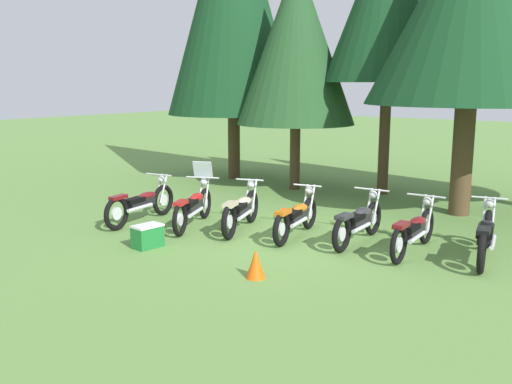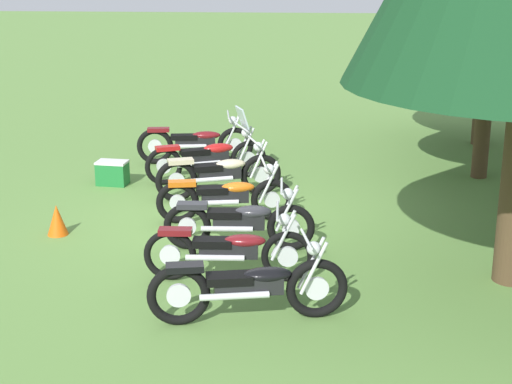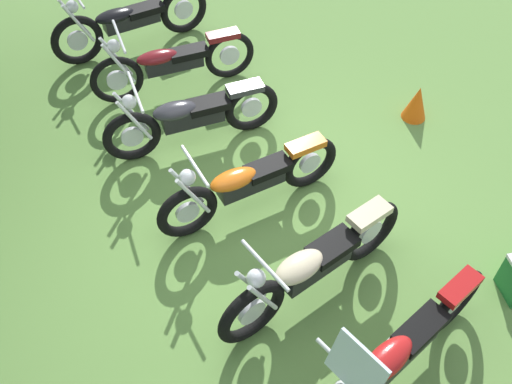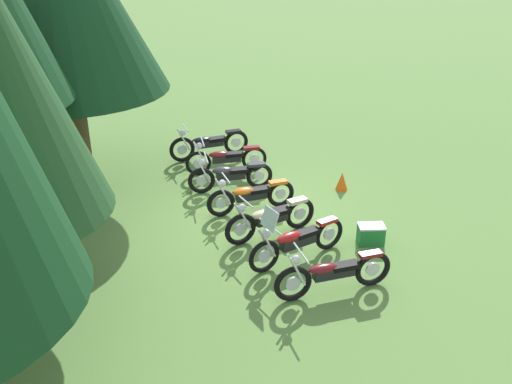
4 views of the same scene
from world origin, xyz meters
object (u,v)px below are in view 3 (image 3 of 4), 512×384
at_px(motorcycle_1, 398,353).
at_px(motorcycle_2, 314,265).
at_px(motorcycle_3, 250,182).
at_px(motorcycle_4, 191,116).
at_px(motorcycle_6, 131,20).
at_px(traffic_cone, 417,103).
at_px(motorcycle_5, 173,62).

relative_size(motorcycle_1, motorcycle_2, 1.02).
bearing_deg(motorcycle_3, motorcycle_1, 93.98).
height_order(motorcycle_3, motorcycle_4, motorcycle_4).
height_order(motorcycle_3, motorcycle_6, motorcycle_6).
distance_m(motorcycle_1, motorcycle_3, 2.38).
bearing_deg(motorcycle_2, motorcycle_3, -97.99).
bearing_deg(motorcycle_4, traffic_cone, 169.15).
distance_m(motorcycle_3, motorcycle_5, 2.39).
bearing_deg(motorcycle_6, motorcycle_5, 95.67).
height_order(motorcycle_1, motorcycle_2, motorcycle_1).
xyz_separation_m(motorcycle_3, motorcycle_5, (2.37, 0.30, 0.01)).
height_order(motorcycle_1, traffic_cone, motorcycle_1).
xyz_separation_m(motorcycle_3, motorcycle_4, (1.23, 0.33, 0.01)).
xyz_separation_m(motorcycle_2, motorcycle_4, (2.48, 0.57, -0.01)).
distance_m(motorcycle_4, motorcycle_5, 1.14).
bearing_deg(motorcycle_6, motorcycle_4, 86.88).
height_order(motorcycle_1, motorcycle_6, motorcycle_1).
height_order(motorcycle_1, motorcycle_5, motorcycle_1).
bearing_deg(motorcycle_2, traffic_cone, -157.25).
bearing_deg(motorcycle_5, traffic_cone, 148.74).
distance_m(motorcycle_2, motorcycle_5, 3.65).
relative_size(motorcycle_4, motorcycle_6, 0.93).
bearing_deg(motorcycle_2, motorcycle_1, 88.50).
relative_size(motorcycle_2, motorcycle_3, 0.99).
xyz_separation_m(motorcycle_1, motorcycle_3, (2.31, 0.56, -0.05)).
xyz_separation_m(motorcycle_3, motorcycle_6, (3.55, 0.65, 0.02)).
relative_size(motorcycle_2, motorcycle_5, 0.96).
height_order(motorcycle_5, motorcycle_6, motorcycle_6).
relative_size(motorcycle_6, traffic_cone, 4.95).
relative_size(motorcycle_3, traffic_cone, 4.58).
relative_size(motorcycle_2, motorcycle_6, 0.92).
height_order(motorcycle_2, traffic_cone, motorcycle_2).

